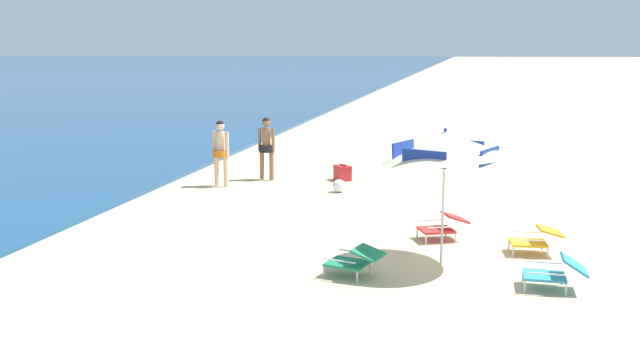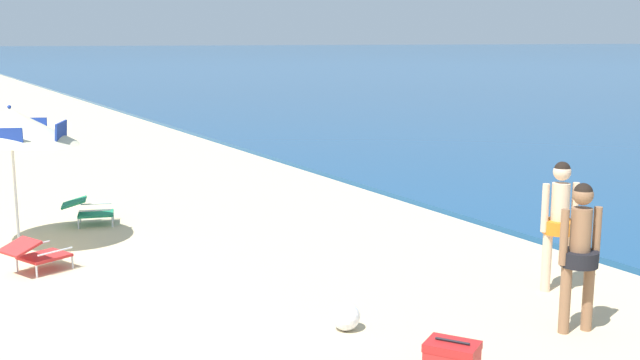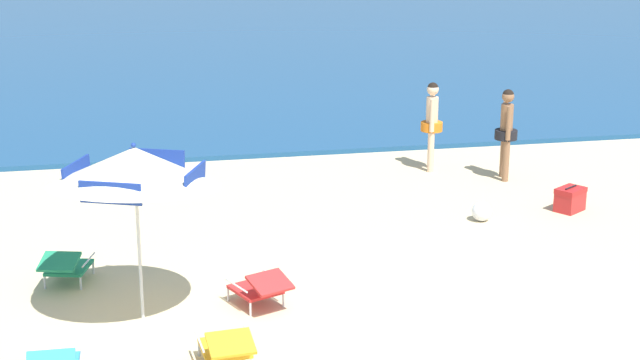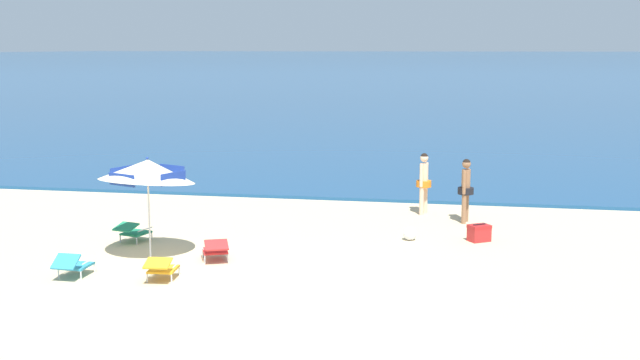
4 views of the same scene
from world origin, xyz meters
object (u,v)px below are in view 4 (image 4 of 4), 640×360
(person_standing_beside, at_px, (424,179))
(beach_ball, at_px, (410,234))
(lounge_chair_spare_folded, at_px, (161,267))
(cooler_box, at_px, (479,233))
(lounge_chair_beside_umbrella, at_px, (132,231))
(beach_umbrella_striped_main, at_px, (148,170))
(person_standing_near_shore, at_px, (466,186))
(lounge_chair_under_umbrella, at_px, (216,249))
(lounge_chair_facing_sea, at_px, (73,264))

(person_standing_beside, bearing_deg, beach_ball, -92.62)
(lounge_chair_spare_folded, relative_size, beach_ball, 2.79)
(lounge_chair_spare_folded, xyz_separation_m, cooler_box, (6.24, 4.48, -0.08))
(lounge_chair_beside_umbrella, xyz_separation_m, person_standing_beside, (6.62, 4.54, 0.71))
(lounge_chair_spare_folded, xyz_separation_m, beach_ball, (4.61, 4.29, -0.12))
(beach_umbrella_striped_main, xyz_separation_m, lounge_chair_beside_umbrella, (-0.98, 1.30, -1.68))
(person_standing_near_shore, bearing_deg, cooler_box, -80.34)
(lounge_chair_under_umbrella, xyz_separation_m, lounge_chair_spare_folded, (-0.60, -1.60, 0.00))
(lounge_chair_beside_umbrella, height_order, beach_ball, lounge_chair_beside_umbrella)
(lounge_chair_under_umbrella, bearing_deg, beach_umbrella_striped_main, -178.89)
(lounge_chair_spare_folded, xyz_separation_m, person_standing_near_shore, (5.90, 6.52, 0.70))
(lounge_chair_facing_sea, bearing_deg, beach_ball, 34.22)
(beach_umbrella_striped_main, distance_m, lounge_chair_spare_folded, 2.46)
(lounge_chair_facing_sea, relative_size, beach_ball, 2.81)
(person_standing_beside, bearing_deg, lounge_chair_spare_folded, -122.68)
(lounge_chair_beside_umbrella, relative_size, person_standing_near_shore, 0.57)
(beach_umbrella_striped_main, bearing_deg, lounge_chair_facing_sea, -119.86)
(lounge_chair_under_umbrella, bearing_deg, lounge_chair_facing_sea, -145.16)
(lounge_chair_under_umbrella, distance_m, person_standing_near_shore, 7.26)
(lounge_chair_spare_folded, bearing_deg, lounge_chair_beside_umbrella, 123.01)
(lounge_chair_spare_folded, distance_m, person_standing_near_shore, 8.82)
(beach_ball, bearing_deg, person_standing_near_shore, 59.96)
(person_standing_beside, bearing_deg, lounge_chair_facing_sea, -131.30)
(beach_umbrella_striped_main, xyz_separation_m, lounge_chair_facing_sea, (-0.96, -1.68, -1.69))
(person_standing_near_shore, distance_m, beach_ball, 2.70)
(beach_umbrella_striped_main, relative_size, lounge_chair_facing_sea, 3.07)
(person_standing_near_shore, height_order, cooler_box, person_standing_near_shore)
(beach_umbrella_striped_main, distance_m, person_standing_near_shore, 8.45)
(lounge_chair_under_umbrella, relative_size, lounge_chair_beside_umbrella, 1.03)
(cooler_box, bearing_deg, person_standing_beside, 117.05)
(beach_ball, bearing_deg, lounge_chair_facing_sea, -145.78)
(person_standing_beside, bearing_deg, cooler_box, -62.95)
(person_standing_near_shore, bearing_deg, beach_umbrella_striped_main, -143.91)
(lounge_chair_under_umbrella, relative_size, person_standing_near_shore, 0.59)
(lounge_chair_under_umbrella, bearing_deg, person_standing_near_shore, 42.87)
(lounge_chair_beside_umbrella, bearing_deg, lounge_chair_under_umbrella, -27.18)
(lounge_chair_facing_sea, xyz_separation_m, cooler_box, (8.09, 4.59, -0.07))
(lounge_chair_facing_sea, height_order, person_standing_beside, person_standing_beside)
(lounge_chair_beside_umbrella, bearing_deg, person_standing_beside, 34.44)
(beach_umbrella_striped_main, xyz_separation_m, person_standing_beside, (5.63, 5.83, -0.97))
(person_standing_beside, bearing_deg, lounge_chair_beside_umbrella, -145.56)
(lounge_chair_under_umbrella, bearing_deg, cooler_box, 27.05)
(beach_umbrella_striped_main, xyz_separation_m, person_standing_near_shore, (6.78, 4.94, -0.97))
(beach_umbrella_striped_main, height_order, lounge_chair_spare_folded, beach_umbrella_striped_main)
(lounge_chair_beside_umbrella, bearing_deg, lounge_chair_spare_folded, -56.99)
(beach_ball, bearing_deg, lounge_chair_under_umbrella, -146.16)
(cooler_box, bearing_deg, lounge_chair_spare_folded, -144.33)
(lounge_chair_facing_sea, height_order, lounge_chair_spare_folded, lounge_chair_facing_sea)
(beach_ball, bearing_deg, lounge_chair_spare_folded, -137.08)
(lounge_chair_beside_umbrella, bearing_deg, person_standing_near_shore, 25.16)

